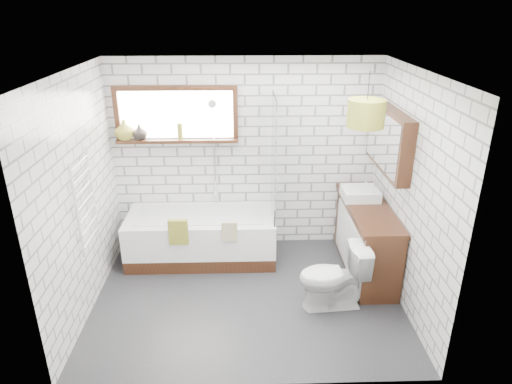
{
  "coord_description": "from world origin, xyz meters",
  "views": [
    {
      "loc": [
        -0.04,
        -4.32,
        3.1
      ],
      "look_at": [
        0.1,
        0.25,
        1.18
      ],
      "focal_mm": 32.0,
      "sensor_mm": 36.0,
      "label": 1
    }
  ],
  "objects_px": {
    "toilet": "(333,277)",
    "pendant": "(366,113)",
    "vanity": "(366,238)",
    "bathtub": "(202,236)",
    "basin": "(360,194)"
  },
  "relations": [
    {
      "from": "toilet",
      "to": "pendant",
      "type": "relative_size",
      "value": 2.02
    },
    {
      "from": "vanity",
      "to": "toilet",
      "type": "xyz_separation_m",
      "value": [
        -0.54,
        -0.74,
        -0.06
      ]
    },
    {
      "from": "toilet",
      "to": "pendant",
      "type": "bearing_deg",
      "value": 122.63
    },
    {
      "from": "bathtub",
      "to": "pendant",
      "type": "distance_m",
      "value": 2.66
    },
    {
      "from": "bathtub",
      "to": "basin",
      "type": "distance_m",
      "value": 2.07
    },
    {
      "from": "toilet",
      "to": "pendant",
      "type": "distance_m",
      "value": 1.76
    },
    {
      "from": "vanity",
      "to": "pendant",
      "type": "relative_size",
      "value": 4.12
    },
    {
      "from": "basin",
      "to": "bathtub",
      "type": "bearing_deg",
      "value": 176.67
    },
    {
      "from": "basin",
      "to": "pendant",
      "type": "bearing_deg",
      "value": -106.81
    },
    {
      "from": "bathtub",
      "to": "vanity",
      "type": "xyz_separation_m",
      "value": [
        2.04,
        -0.35,
        0.13
      ]
    },
    {
      "from": "vanity",
      "to": "basin",
      "type": "height_order",
      "value": "basin"
    },
    {
      "from": "toilet",
      "to": "pendant",
      "type": "height_order",
      "value": "pendant"
    },
    {
      "from": "bathtub",
      "to": "pendant",
      "type": "bearing_deg",
      "value": -27.44
    },
    {
      "from": "bathtub",
      "to": "toilet",
      "type": "height_order",
      "value": "toilet"
    },
    {
      "from": "bathtub",
      "to": "pendant",
      "type": "height_order",
      "value": "pendant"
    }
  ]
}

